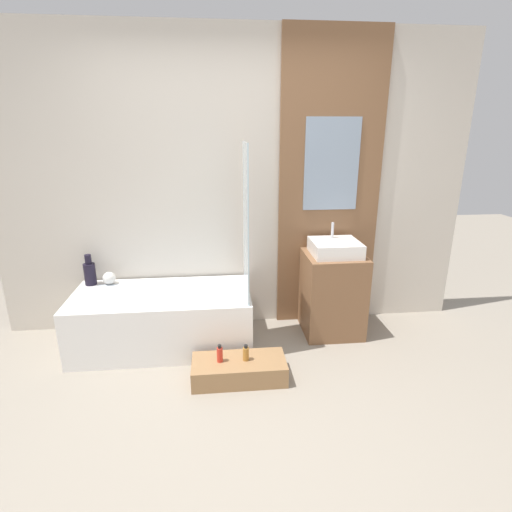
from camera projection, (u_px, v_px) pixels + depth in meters
ground_plane at (253, 437)px, 2.43m from camera, size 12.00×12.00×0.00m
wall_tiled_back at (236, 186)px, 3.53m from camera, size 4.20×0.06×2.60m
wall_wood_accent at (330, 185)px, 3.56m from camera, size 0.92×0.04×2.60m
bathtub at (163, 319)px, 3.40m from camera, size 1.47×0.71×0.48m
glass_shower_screen at (246, 223)px, 3.11m from camera, size 0.01×0.46×1.22m
wooden_step_bench at (239, 369)px, 2.97m from camera, size 0.70×0.32×0.16m
vanity_cabinet at (332, 294)px, 3.59m from camera, size 0.51×0.49×0.74m
sink at (335, 248)px, 3.46m from camera, size 0.41×0.39×0.26m
vase_tall_dark at (90, 272)px, 3.48m from camera, size 0.10×0.10×0.27m
vase_round_light at (109, 278)px, 3.50m from camera, size 0.11×0.11×0.11m
bottle_soap_primary at (220, 354)px, 2.91m from camera, size 0.04×0.04×0.14m
bottle_soap_secondary at (246, 353)px, 2.93m from camera, size 0.04×0.04×0.12m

